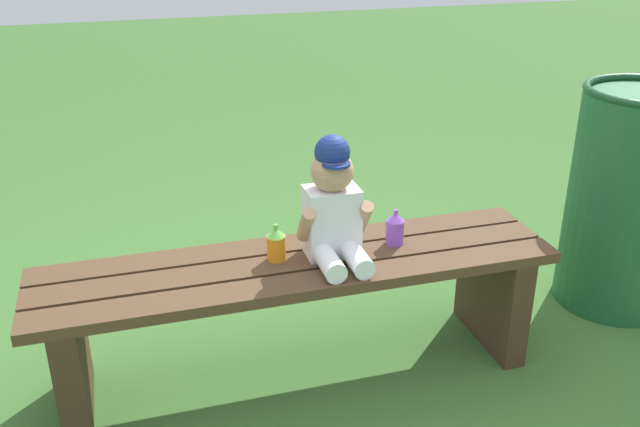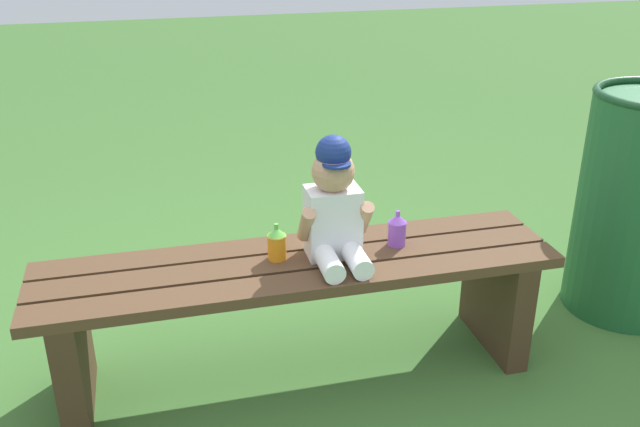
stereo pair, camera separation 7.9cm
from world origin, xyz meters
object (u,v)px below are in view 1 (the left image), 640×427
sippy_cup_left (276,243)px  trash_bin (629,199)px  sippy_cup_right (395,228)px  park_bench (298,297)px  child_figure (334,206)px

sippy_cup_left → trash_bin: trash_bin is taller
sippy_cup_left → sippy_cup_right: bearing=0.0°
sippy_cup_right → trash_bin: size_ratio=0.14×
park_bench → child_figure: (0.12, -0.00, 0.31)m
park_bench → sippy_cup_right: 0.39m
child_figure → sippy_cup_right: 0.26m
park_bench → sippy_cup_left: (-0.06, 0.03, 0.19)m
park_bench → sippy_cup_left: 0.20m
sippy_cup_right → trash_bin: (1.00, 0.09, -0.05)m
child_figure → sippy_cup_left: (-0.18, 0.03, -0.12)m
child_figure → sippy_cup_right: child_figure is taller
park_bench → child_figure: child_figure is taller
sippy_cup_right → trash_bin: trash_bin is taller
trash_bin → sippy_cup_right: bearing=-175.0°
child_figure → sippy_cup_right: bearing=7.0°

